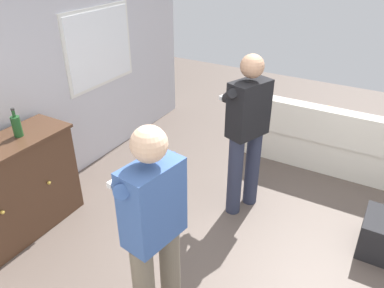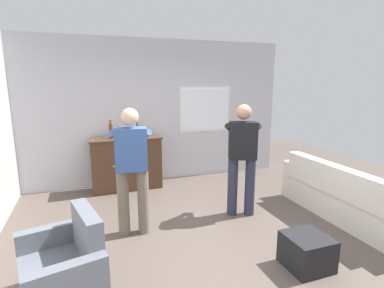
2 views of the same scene
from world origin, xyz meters
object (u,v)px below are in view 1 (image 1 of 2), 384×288
at_px(person_standing_right, 246,129).
at_px(sideboard_cabinet, 11,192).
at_px(bottle_wine_green, 17,126).
at_px(person_standing_left, 153,229).
at_px(couch, 335,144).

bearing_deg(person_standing_right, sideboard_cabinet, 130.74).
distance_m(bottle_wine_green, person_standing_right, 2.14).
bearing_deg(person_standing_left, person_standing_right, 1.28).
relative_size(bottle_wine_green, person_standing_left, 0.16).
relative_size(couch, sideboard_cabinet, 1.75).
height_order(sideboard_cabinet, bottle_wine_green, bottle_wine_green).
relative_size(sideboard_cabinet, person_standing_left, 0.77).
bearing_deg(bottle_wine_green, person_standing_left, -101.85).
relative_size(couch, bottle_wine_green, 8.27).
bearing_deg(bottle_wine_green, couch, -43.17).
height_order(couch, sideboard_cabinet, sideboard_cabinet).
height_order(bottle_wine_green, person_standing_right, person_standing_right).
xyz_separation_m(sideboard_cabinet, person_standing_left, (-0.14, -1.75, 0.44)).
distance_m(bottle_wine_green, person_standing_left, 1.80).
distance_m(sideboard_cabinet, person_standing_left, 1.82).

